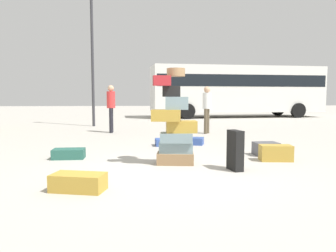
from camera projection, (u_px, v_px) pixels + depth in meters
ground_plane at (174, 171)px, 5.68m from camera, size 80.00×80.00×0.00m
suitcase_tower at (175, 129)px, 6.16m from camera, size 0.88×0.59×1.82m
suitcase_teal_left_side at (69, 154)px, 6.80m from camera, size 0.65×0.40×0.21m
suitcase_black_upright_blue at (235, 150)px, 5.70m from camera, size 0.23×0.37×0.71m
suitcase_charcoal_behind_tower at (266, 149)px, 7.18m from camera, size 0.52×0.43×0.29m
suitcase_tan_right_side at (78, 182)px, 4.47m from camera, size 0.79×0.54×0.24m
suitcase_tan_foreground_near at (276, 153)px, 6.56m from camera, size 0.66×0.40×0.32m
suitcase_navy_foreground_far at (190, 141)px, 8.82m from camera, size 0.81×0.59×0.19m
suitcase_navy_white_trunk at (167, 142)px, 8.60m from camera, size 0.62×0.45×0.18m
person_bearded_onlooker at (207, 105)px, 11.34m from camera, size 0.30×0.31×1.65m
person_tourist_with_camera at (111, 104)px, 11.62m from camera, size 0.30×0.34×1.70m
parked_bus at (237, 88)px, 20.44m from camera, size 10.89×3.40×3.15m
lamp_post at (92, 35)px, 13.91m from camera, size 0.36×0.36×5.96m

